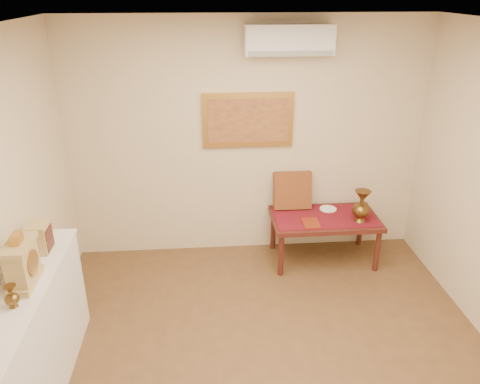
{
  "coord_description": "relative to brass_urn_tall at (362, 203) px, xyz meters",
  "views": [
    {
      "loc": [
        -0.5,
        -2.75,
        2.95
      ],
      "look_at": [
        -0.18,
        1.15,
        1.22
      ],
      "focal_mm": 35.0,
      "sensor_mm": 36.0,
      "label": 1
    }
  ],
  "objects": [
    {
      "name": "ceiling",
      "position": [
        -1.21,
        -1.74,
        1.92
      ],
      "size": [
        4.5,
        4.5,
        0.0
      ],
      "primitive_type": "plane",
      "rotation": [
        3.14,
        0.0,
        0.0
      ],
      "color": "white",
      "rests_on": "ground"
    },
    {
      "name": "wall_back",
      "position": [
        -1.21,
        0.51,
        0.57
      ],
      "size": [
        4.0,
        0.02,
        2.7
      ],
      "primitive_type": "cube",
      "color": "beige",
      "rests_on": "ground"
    },
    {
      "name": "brass_urn_small",
      "position": [
        -3.01,
        -1.82,
        0.31
      ],
      "size": [
        0.1,
        0.1,
        0.22
      ],
      "primitive_type": null,
      "color": "brown",
      "rests_on": "display_ledge"
    },
    {
      "name": "table_cloth",
      "position": [
        -0.36,
        0.14,
        -0.23
      ],
      "size": [
        1.14,
        0.59,
        0.01
      ],
      "primitive_type": "cube",
      "color": "maroon",
      "rests_on": "low_table"
    },
    {
      "name": "brass_urn_tall",
      "position": [
        0.0,
        0.0,
        0.0
      ],
      "size": [
        0.2,
        0.2,
        0.44
      ],
      "primitive_type": null,
      "color": "brown",
      "rests_on": "table_cloth"
    },
    {
      "name": "plate",
      "position": [
        -0.28,
        0.31,
        -0.22
      ],
      "size": [
        0.19,
        0.19,
        0.01
      ],
      "primitive_type": "cylinder",
      "color": "white",
      "rests_on": "table_cloth"
    },
    {
      "name": "menu",
      "position": [
        -0.55,
        -0.02,
        -0.22
      ],
      "size": [
        0.18,
        0.25,
        0.01
      ],
      "primitive_type": "cube",
      "rotation": [
        0.0,
        0.0,
        -0.02
      ],
      "color": "maroon",
      "rests_on": "table_cloth"
    },
    {
      "name": "cushion",
      "position": [
        -0.69,
        0.4,
        -0.0
      ],
      "size": [
        0.44,
        0.19,
        0.45
      ],
      "primitive_type": "cube",
      "rotation": [
        -0.21,
        0.0,
        0.0
      ],
      "color": "#5C1812",
      "rests_on": "table_cloth"
    },
    {
      "name": "display_ledge",
      "position": [
        -3.03,
        -1.74,
        -0.29
      ],
      "size": [
        0.37,
        2.02,
        0.98
      ],
      "color": "white",
      "rests_on": "floor"
    },
    {
      "name": "mantel_clock",
      "position": [
        -3.01,
        -1.55,
        0.38
      ],
      "size": [
        0.17,
        0.36,
        0.41
      ],
      "color": "tan",
      "rests_on": "display_ledge"
    },
    {
      "name": "wooden_chest",
      "position": [
        -3.04,
        -1.09,
        0.32
      ],
      "size": [
        0.16,
        0.21,
        0.24
      ],
      "color": "tan",
      "rests_on": "display_ledge"
    },
    {
      "name": "low_table",
      "position": [
        -0.36,
        0.14,
        -0.29
      ],
      "size": [
        1.2,
        0.7,
        0.55
      ],
      "color": "#4E1D17",
      "rests_on": "floor"
    },
    {
      "name": "painting",
      "position": [
        -1.21,
        0.48,
        0.82
      ],
      "size": [
        1.0,
        0.06,
        0.6
      ],
      "color": "#BC8A3C",
      "rests_on": "wall_back"
    },
    {
      "name": "ac_unit",
      "position": [
        -0.81,
        0.38,
        1.67
      ],
      "size": [
        0.9,
        0.25,
        0.3
      ],
      "color": "white",
      "rests_on": "wall_back"
    }
  ]
}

